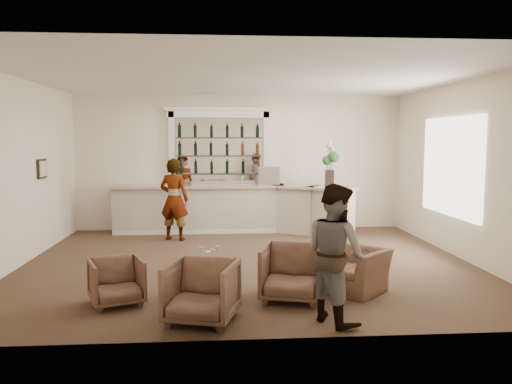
# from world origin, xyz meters

# --- Properties ---
(ground) EXTENTS (8.00, 8.00, 0.00)m
(ground) POSITION_xyz_m (0.00, 0.00, 0.00)
(ground) COLOR brown
(ground) RESTS_ON ground
(room_shell) EXTENTS (8.04, 7.02, 3.32)m
(room_shell) POSITION_xyz_m (0.16, 0.71, 2.34)
(room_shell) COLOR #F2E3C9
(room_shell) RESTS_ON ground
(bar_counter) EXTENTS (5.72, 1.80, 1.14)m
(bar_counter) POSITION_xyz_m (-0.16, 3.00, 0.57)
(bar_counter) COLOR beige
(bar_counter) RESTS_ON ground
(back_bar_alcove) EXTENTS (2.64, 0.25, 3.00)m
(back_bar_alcove) POSITION_xyz_m (-0.50, 3.41, 2.03)
(back_bar_alcove) COLOR white
(back_bar_alcove) RESTS_ON ground
(cocktail_table) EXTENTS (0.70, 0.70, 0.50)m
(cocktail_table) POSITION_xyz_m (-0.64, -1.93, 0.25)
(cocktail_table) COLOR #442E1D
(cocktail_table) RESTS_ON ground
(sommelier) EXTENTS (0.77, 0.63, 1.81)m
(sommelier) POSITION_xyz_m (-1.50, 2.17, 0.91)
(sommelier) COLOR gray
(sommelier) RESTS_ON ground
(guest) EXTENTS (0.95, 1.03, 1.69)m
(guest) POSITION_xyz_m (0.89, -3.00, 0.85)
(guest) COLOR gray
(guest) RESTS_ON ground
(armchair_left) EXTENTS (0.88, 0.89, 0.63)m
(armchair_left) POSITION_xyz_m (-1.89, -2.17, 0.31)
(armchair_left) COLOR brown
(armchair_left) RESTS_ON ground
(armchair_center) EXTENTS (1.00, 1.01, 0.75)m
(armchair_center) POSITION_xyz_m (-0.72, -2.90, 0.38)
(armchair_center) COLOR brown
(armchair_center) RESTS_ON ground
(armchair_right) EXTENTS (1.02, 1.03, 0.77)m
(armchair_right) POSITION_xyz_m (0.50, -2.15, 0.39)
(armchair_right) COLOR brown
(armchair_right) RESTS_ON ground
(armchair_far) EXTENTS (1.29, 1.29, 0.63)m
(armchair_far) POSITION_xyz_m (1.43, -1.76, 0.32)
(armchair_far) COLOR brown
(armchair_far) RESTS_ON ground
(espresso_machine) EXTENTS (0.52, 0.45, 0.43)m
(espresso_machine) POSITION_xyz_m (0.67, 3.08, 1.36)
(espresso_machine) COLOR silver
(espresso_machine) RESTS_ON bar_counter
(flower_vase) EXTENTS (0.27, 0.27, 1.04)m
(flower_vase) POSITION_xyz_m (2.01, 2.39, 1.72)
(flower_vase) COLOR black
(flower_vase) RESTS_ON bar_counter
(wine_glass_bar_left) EXTENTS (0.07, 0.07, 0.21)m
(wine_glass_bar_left) POSITION_xyz_m (0.56, 2.99, 1.25)
(wine_glass_bar_left) COLOR white
(wine_glass_bar_left) RESTS_ON bar_counter
(wine_glass_bar_right) EXTENTS (0.07, 0.07, 0.21)m
(wine_glass_bar_right) POSITION_xyz_m (0.04, 3.02, 1.25)
(wine_glass_bar_right) COLOR white
(wine_glass_bar_right) RESTS_ON bar_counter
(wine_glass_tbl_a) EXTENTS (0.07, 0.07, 0.21)m
(wine_glass_tbl_a) POSITION_xyz_m (-0.76, -1.90, 0.60)
(wine_glass_tbl_a) COLOR white
(wine_glass_tbl_a) RESTS_ON cocktail_table
(wine_glass_tbl_b) EXTENTS (0.07, 0.07, 0.21)m
(wine_glass_tbl_b) POSITION_xyz_m (-0.54, -1.85, 0.60)
(wine_glass_tbl_b) COLOR white
(wine_glass_tbl_b) RESTS_ON cocktail_table
(wine_glass_tbl_c) EXTENTS (0.07, 0.07, 0.21)m
(wine_glass_tbl_c) POSITION_xyz_m (-0.60, -2.06, 0.60)
(wine_glass_tbl_c) COLOR white
(wine_glass_tbl_c) RESTS_ON cocktail_table
(napkin_holder) EXTENTS (0.08, 0.08, 0.12)m
(napkin_holder) POSITION_xyz_m (-0.66, -1.79, 0.56)
(napkin_holder) COLOR white
(napkin_holder) RESTS_ON cocktail_table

